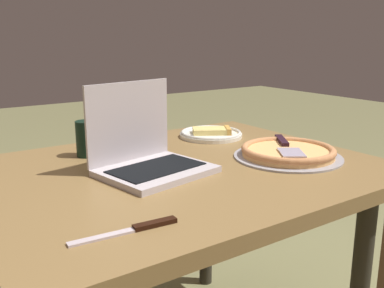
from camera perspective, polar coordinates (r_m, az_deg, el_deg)
dining_table at (r=1.33m, az=-1.54°, el=-6.08°), size 1.16×0.91×0.71m
laptop at (r=1.26m, az=-5.88°, el=-1.21°), size 0.33×0.29×0.25m
pizza_plate at (r=1.68m, az=2.51°, el=1.38°), size 0.24×0.24×0.04m
pizza_tray at (r=1.43m, az=12.32°, el=-1.02°), size 0.34×0.34×0.04m
table_knife at (r=0.90m, az=-7.29°, el=-10.82°), size 0.23×0.04×0.01m
drink_cup at (r=1.45m, az=-13.50°, el=0.73°), size 0.07×0.07×0.11m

